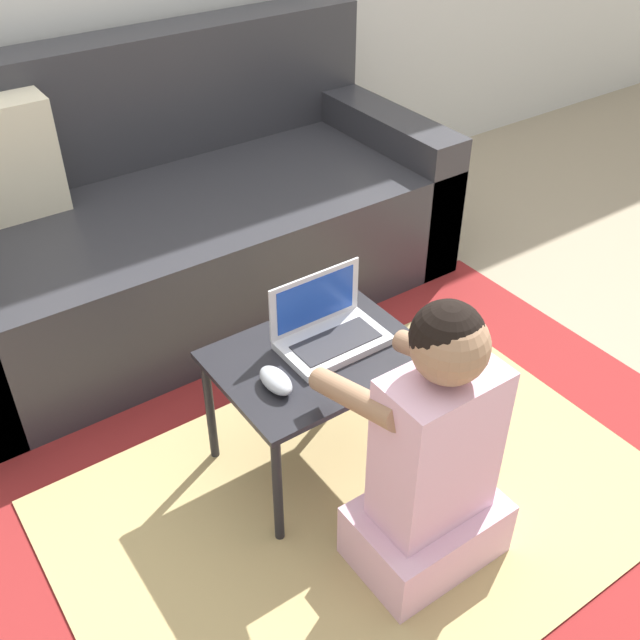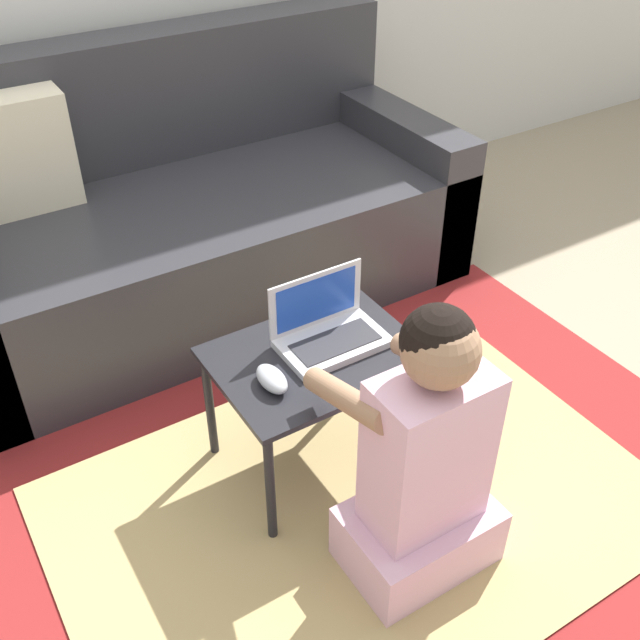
% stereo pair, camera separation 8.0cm
% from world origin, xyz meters
% --- Properties ---
extents(ground_plane, '(16.00, 16.00, 0.00)m').
position_xyz_m(ground_plane, '(0.00, 0.00, 0.00)').
color(ground_plane, gray).
extents(area_rug, '(2.08, 1.47, 0.01)m').
position_xyz_m(area_rug, '(-0.08, -0.21, 0.00)').
color(area_rug, maroon).
rests_on(area_rug, ground_plane).
extents(couch, '(1.79, 0.85, 0.85)m').
position_xyz_m(couch, '(-0.01, 0.96, 0.29)').
color(couch, '#2D2D33').
rests_on(couch, ground_plane).
extents(laptop_desk, '(0.51, 0.38, 0.37)m').
position_xyz_m(laptop_desk, '(-0.08, -0.01, 0.33)').
color(laptop_desk, black).
rests_on(laptop_desk, ground_plane).
extents(laptop, '(0.27, 0.16, 0.17)m').
position_xyz_m(laptop, '(-0.03, 0.02, 0.40)').
color(laptop, silver).
rests_on(laptop, laptop_desk).
extents(computer_mouse, '(0.06, 0.11, 0.04)m').
position_xyz_m(computer_mouse, '(-0.23, -0.05, 0.39)').
color(computer_mouse, '#B2B7C1').
rests_on(computer_mouse, laptop_desk).
extents(person_seated, '(0.35, 0.40, 0.74)m').
position_xyz_m(person_seated, '(-0.05, -0.40, 0.33)').
color(person_seated, '#E5B2CC').
rests_on(person_seated, ground_plane).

